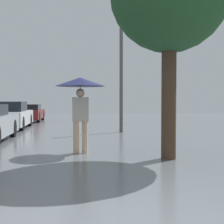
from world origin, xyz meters
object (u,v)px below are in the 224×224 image
Objects in this scene: pedestrian at (80,90)px; street_lamp at (121,73)px; parked_car_third at (10,116)px; parked_car_farthest at (29,113)px.

street_lamp is (1.90, 5.31, 0.95)m from pedestrian.
parked_car_third is (-3.31, 7.90, -1.01)m from pedestrian.
parked_car_third is at bearing 112.75° from pedestrian.
pedestrian is at bearing -67.25° from parked_car_third.
pedestrian is at bearing -109.72° from street_lamp.
street_lamp is at bearing -58.34° from parked_car_farthest.
pedestrian is 5.72m from street_lamp.
parked_car_third is at bearing 153.58° from street_lamp.
pedestrian is 0.46× the size of parked_car_third.
parked_car_farthest is 0.96× the size of street_lamp.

